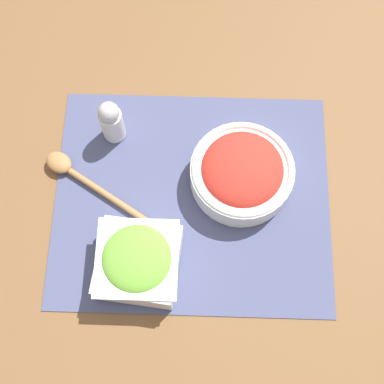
{
  "coord_description": "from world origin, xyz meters",
  "views": [
    {
      "loc": [
        -0.01,
        0.32,
        0.92
      ],
      "look_at": [
        0.0,
        0.0,
        0.03
      ],
      "focal_mm": 50.0,
      "sensor_mm": 36.0,
      "label": 1
    }
  ],
  "objects_px": {
    "lettuce_bowl": "(138,261)",
    "tomato_bowl": "(242,172)",
    "pepper_shaker": "(111,121)",
    "wooden_spoon": "(77,174)"
  },
  "relations": [
    {
      "from": "wooden_spoon",
      "to": "pepper_shaker",
      "type": "xyz_separation_m",
      "value": [
        -0.06,
        -0.09,
        0.04
      ]
    },
    {
      "from": "tomato_bowl",
      "to": "wooden_spoon",
      "type": "relative_size",
      "value": 0.9
    },
    {
      "from": "lettuce_bowl",
      "to": "tomato_bowl",
      "type": "distance_m",
      "value": 0.24
    },
    {
      "from": "tomato_bowl",
      "to": "pepper_shaker",
      "type": "xyz_separation_m",
      "value": [
        0.24,
        -0.09,
        0.01
      ]
    },
    {
      "from": "tomato_bowl",
      "to": "lettuce_bowl",
      "type": "bearing_deg",
      "value": 43.9
    },
    {
      "from": "wooden_spoon",
      "to": "lettuce_bowl",
      "type": "bearing_deg",
      "value": 127.31
    },
    {
      "from": "lettuce_bowl",
      "to": "tomato_bowl",
      "type": "relative_size",
      "value": 0.79
    },
    {
      "from": "tomato_bowl",
      "to": "wooden_spoon",
      "type": "distance_m",
      "value": 0.3
    },
    {
      "from": "lettuce_bowl",
      "to": "pepper_shaker",
      "type": "xyz_separation_m",
      "value": [
        0.06,
        -0.25,
        0.01
      ]
    },
    {
      "from": "wooden_spoon",
      "to": "pepper_shaker",
      "type": "height_order",
      "value": "pepper_shaker"
    }
  ]
}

